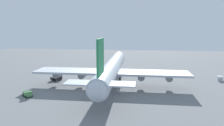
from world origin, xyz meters
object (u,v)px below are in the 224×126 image
(baggage_tug, at_px, (57,78))
(cargo_container_fore, at_px, (220,78))
(safety_cone_nose, at_px, (111,69))
(cargo_airplane, at_px, (112,69))
(fuel_truck, at_px, (28,94))

(baggage_tug, distance_m, cargo_container_fore, 67.19)
(baggage_tug, relative_size, safety_cone_nose, 5.52)
(cargo_airplane, bearing_deg, safety_cone_nose, 7.75)
(cargo_container_fore, bearing_deg, fuel_truck, 113.17)
(baggage_tug, xyz_separation_m, safety_cone_nose, (23.85, -19.60, -0.75))
(safety_cone_nose, bearing_deg, cargo_container_fore, -108.46)
(cargo_airplane, xyz_separation_m, safety_cone_nose, (28.35, 3.86, -5.99))
(baggage_tug, bearing_deg, cargo_container_fore, -83.05)
(cargo_airplane, height_order, baggage_tug, cargo_airplane)
(cargo_container_fore, bearing_deg, baggage_tug, 96.95)
(baggage_tug, height_order, fuel_truck, baggage_tug)
(cargo_airplane, bearing_deg, cargo_container_fore, -73.72)
(cargo_airplane, distance_m, fuel_truck, 30.21)
(cargo_airplane, relative_size, fuel_truck, 15.62)
(cargo_container_fore, bearing_deg, safety_cone_nose, 71.54)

